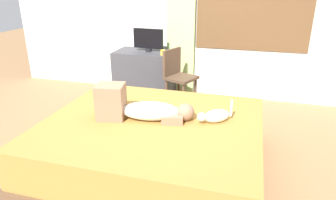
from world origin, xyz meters
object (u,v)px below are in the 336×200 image
Objects in this scene: cat at (215,116)px; desk at (145,74)px; cup at (163,53)px; tv_monitor at (148,40)px; person_lying at (140,108)px; chair_by_desk at (177,74)px; bed at (153,144)px.

cat is 2.23m from desk.
tv_monitor is at bearing 147.78° from cup.
tv_monitor is at bearing 106.78° from person_lying.
chair_by_desk is (-0.74, 1.46, -0.07)m from cat.
cat is (0.71, 0.11, -0.05)m from person_lying.
chair_by_desk is at bearing -26.20° from desk.
chair_by_desk reaches higher than desk.
cup is (0.29, -0.18, -0.14)m from tv_monitor.
bed is at bearing -67.99° from desk.
cup is 0.39m from chair_by_desk.
tv_monitor is 0.74m from chair_by_desk.
bed is 2.12m from tv_monitor.
bed is 4.39× the size of tv_monitor.
chair_by_desk is (-0.03, 1.57, -0.11)m from person_lying.
cat is at bearing 8.91° from person_lying.
desk reaches higher than bed.
chair_by_desk is (0.61, -0.30, 0.14)m from desk.
chair_by_desk is (-0.16, 1.59, 0.26)m from bed.
person_lying is 11.96× the size of cup.
tv_monitor is at bearing 110.13° from bed.
bed is 0.39m from person_lying.
cat is 2.20m from tv_monitor.
bed is 2.45× the size of chair_by_desk.
cat is (0.58, 0.13, 0.32)m from bed.
person_lying is at bearing -89.00° from chair_by_desk.
cup reaches higher than desk.
chair_by_desk is at bearing 116.71° from cat.
tv_monitor is 6.11× the size of cup.
tv_monitor reaches higher than chair_by_desk.
person_lying is 1.72m from cup.
person_lying is 0.72m from cat.
person_lying is 1.05× the size of desk.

